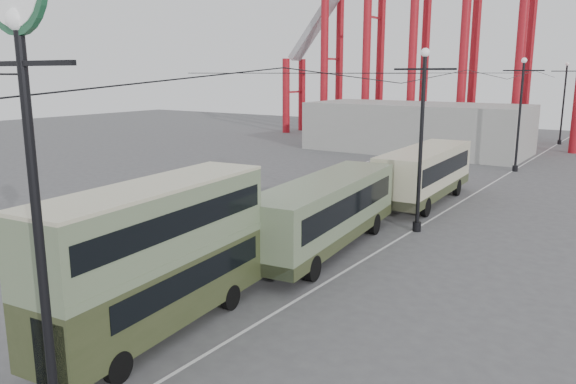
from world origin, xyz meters
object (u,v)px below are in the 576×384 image
Objects in this scene: lamp_post_near at (24,87)px; single_decker_green at (325,211)px; double_decker_bus at (157,251)px; pedestrian at (296,241)px; single_decker_cream at (425,172)px.

lamp_post_near reaches higher than single_decker_green.
pedestrian is (-0.27, 8.33, -1.85)m from double_decker_bus.
single_decker_green is 12.06m from single_decker_cream.
single_decker_cream reaches higher than single_decker_green.
single_decker_green is at bearing 83.66° from double_decker_bus.
double_decker_bus is 5.37× the size of pedestrian.
double_decker_bus reaches higher than pedestrian.
single_decker_cream is (0.25, 22.38, -0.75)m from double_decker_bus.
single_decker_green is 7.03× the size of pedestrian.
double_decker_bus is 10.36m from single_decker_green.
lamp_post_near is 0.90× the size of single_decker_green.
single_decker_cream is (0.23, 12.05, 0.07)m from single_decker_green.
lamp_post_near is at bearing -87.95° from single_decker_green.
double_decker_bus is at bearing 86.78° from pedestrian.
single_decker_green is (-2.39, 15.60, -5.99)m from lamp_post_near.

